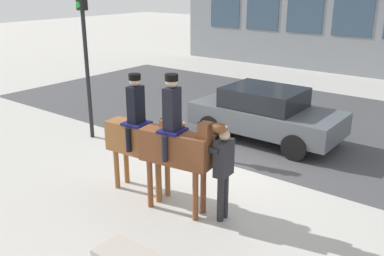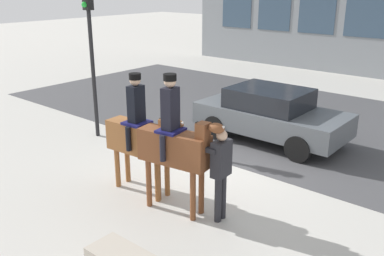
{
  "view_description": "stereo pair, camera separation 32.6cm",
  "coord_description": "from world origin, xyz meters",
  "px_view_note": "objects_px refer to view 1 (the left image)",
  "views": [
    {
      "loc": [
        5.31,
        -7.63,
        4.23
      ],
      "look_at": [
        0.29,
        -1.12,
        1.41
      ],
      "focal_mm": 40.0,
      "sensor_mm": 36.0,
      "label": 1
    },
    {
      "loc": [
        5.57,
        -7.43,
        4.23
      ],
      "look_at": [
        0.29,
        -1.12,
        1.41
      ],
      "focal_mm": 40.0,
      "sensor_mm": 36.0,
      "label": 2
    }
  ],
  "objects_px": {
    "pedestrian_bystander": "(223,168)",
    "traffic_light": "(84,37)",
    "mounted_horse_lead": "(141,136)",
    "mounted_horse_companion": "(177,144)",
    "street_car_near_lane": "(266,113)"
  },
  "relations": [
    {
      "from": "mounted_horse_lead",
      "to": "traffic_light",
      "type": "relative_size",
      "value": 0.6
    },
    {
      "from": "mounted_horse_companion",
      "to": "street_car_near_lane",
      "type": "distance_m",
      "value": 4.63
    },
    {
      "from": "mounted_horse_lead",
      "to": "mounted_horse_companion",
      "type": "height_order",
      "value": "mounted_horse_companion"
    },
    {
      "from": "street_car_near_lane",
      "to": "traffic_light",
      "type": "xyz_separation_m",
      "value": [
        -4.01,
        -2.87,
        2.06
      ]
    },
    {
      "from": "mounted_horse_companion",
      "to": "traffic_light",
      "type": "bearing_deg",
      "value": 151.52
    },
    {
      "from": "mounted_horse_companion",
      "to": "mounted_horse_lead",
      "type": "bearing_deg",
      "value": 164.39
    },
    {
      "from": "pedestrian_bystander",
      "to": "traffic_light",
      "type": "bearing_deg",
      "value": -18.3
    },
    {
      "from": "pedestrian_bystander",
      "to": "street_car_near_lane",
      "type": "bearing_deg",
      "value": -75.0
    },
    {
      "from": "mounted_horse_lead",
      "to": "street_car_near_lane",
      "type": "bearing_deg",
      "value": 79.48
    },
    {
      "from": "mounted_horse_lead",
      "to": "mounted_horse_companion",
      "type": "xyz_separation_m",
      "value": [
        1.06,
        -0.14,
        0.12
      ]
    },
    {
      "from": "pedestrian_bystander",
      "to": "traffic_light",
      "type": "distance_m",
      "value": 5.91
    },
    {
      "from": "pedestrian_bystander",
      "to": "traffic_light",
      "type": "relative_size",
      "value": 0.42
    },
    {
      "from": "mounted_horse_companion",
      "to": "traffic_light",
      "type": "distance_m",
      "value": 5.1
    },
    {
      "from": "mounted_horse_lead",
      "to": "mounted_horse_companion",
      "type": "bearing_deg",
      "value": -11.54
    },
    {
      "from": "mounted_horse_lead",
      "to": "pedestrian_bystander",
      "type": "relative_size",
      "value": 1.43
    }
  ]
}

